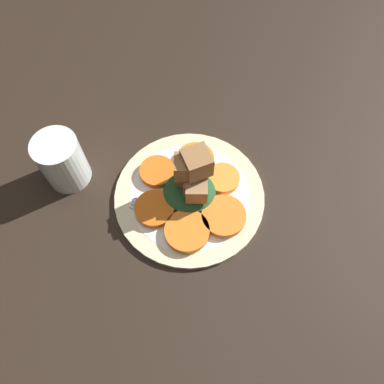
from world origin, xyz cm
name	(u,v)px	position (x,y,z in cm)	size (l,w,h in cm)	color
table_slab	(192,199)	(0.00, 0.00, 1.00)	(120.00, 120.00, 2.00)	black
plate	(192,196)	(0.00, 0.00, 2.52)	(28.21, 28.21, 1.05)	beige
carrot_slice_0	(225,179)	(6.37, 2.94, 3.79)	(6.36, 6.36, 1.38)	orange
carrot_slice_1	(198,160)	(1.24, 7.25, 3.79)	(7.35, 7.35, 1.38)	orange
carrot_slice_2	(160,172)	(-6.11, 4.66, 3.79)	(6.71, 6.71, 1.38)	orange
carrot_slice_3	(157,209)	(-6.38, -3.18, 3.79)	(7.24, 7.24, 1.38)	orange
carrot_slice_4	(190,231)	(-0.51, -7.60, 3.79)	(8.01, 8.01, 1.38)	orange
carrot_slice_5	(226,216)	(6.12, -4.80, 3.79)	(8.07, 8.07, 1.38)	orange
center_pile	(194,181)	(0.40, 0.44, 7.37)	(9.81, 8.83, 11.24)	#1E4723
fork	(179,218)	(-2.40, -4.79, 3.30)	(18.02, 8.40, 0.40)	#B2B2B7
water_glass	(65,161)	(-23.27, 5.10, 7.32)	(8.28, 8.28, 10.63)	silver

